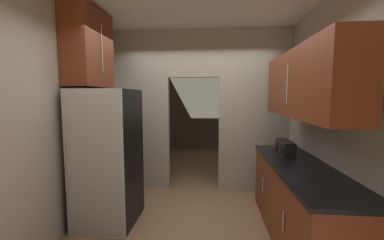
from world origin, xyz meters
name	(u,v)px	position (x,y,z in m)	size (l,w,h in m)	color
ground	(192,230)	(0.00, 0.00, 0.00)	(20.00, 20.00, 0.00)	#93704C
kitchen_overhead_slab	(195,6)	(0.00, 0.42, 2.88)	(3.53, 6.81, 0.06)	silver
kitchen_partition	(201,105)	(0.03, 1.41, 1.53)	(3.13, 0.12, 2.85)	#ADA899
adjoining_room_shell	(204,106)	(0.00, 3.67, 1.42)	(3.13, 3.51, 2.85)	gray
kitchen_flank_left	(33,122)	(-1.62, -0.55, 1.42)	(0.10, 3.91, 2.85)	#ADA899
kitchen_flank_right	(362,125)	(1.62, -0.55, 1.42)	(0.10, 3.91, 2.85)	#ADA899
refrigerator	(108,157)	(-1.13, 0.12, 0.89)	(0.71, 0.80, 1.78)	black
lower_cabinet_run	(299,203)	(1.25, -0.12, 0.46)	(0.64, 2.18, 0.91)	maroon
upper_cabinet_counterside	(304,84)	(1.25, -0.12, 1.82)	(0.36, 1.96, 0.74)	maroon
upper_cabinet_fridgeside	(89,48)	(-1.39, 0.22, 2.32)	(0.36, 0.78, 1.02)	maroon
boombox	(285,148)	(1.22, 0.38, 1.01)	(0.16, 0.44, 0.21)	black
book_stack	(278,146)	(1.24, 0.81, 0.94)	(0.14, 0.15, 0.04)	#8C3893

